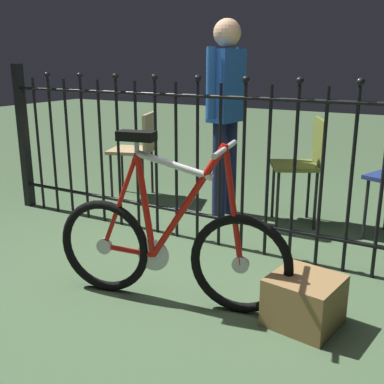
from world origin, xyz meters
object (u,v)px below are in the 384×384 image
at_px(display_crate, 304,300).
at_px(chair_tan, 139,145).
at_px(bicycle, 169,246).
at_px(chair_olive, 305,159).
at_px(person_visitor, 226,103).

bearing_deg(display_crate, chair_tan, 144.91).
distance_m(bicycle, chair_tan, 2.09).
relative_size(chair_olive, person_visitor, 0.53).
height_order(chair_tan, person_visitor, person_visitor).
bearing_deg(bicycle, chair_olive, 81.14).
xyz_separation_m(bicycle, person_visitor, (-0.39, 1.48, 0.63)).
height_order(person_visitor, display_crate, person_visitor).
xyz_separation_m(chair_tan, display_crate, (2.06, -1.45, -0.38)).
distance_m(chair_tan, person_visitor, 1.06).
height_order(bicycle, display_crate, bicycle).
distance_m(bicycle, person_visitor, 1.66).
bearing_deg(person_visitor, chair_olive, 10.57).
xyz_separation_m(chair_olive, chair_tan, (-1.60, -0.02, -0.03)).
distance_m(bicycle, chair_olive, 1.64).
relative_size(person_visitor, display_crate, 4.89).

